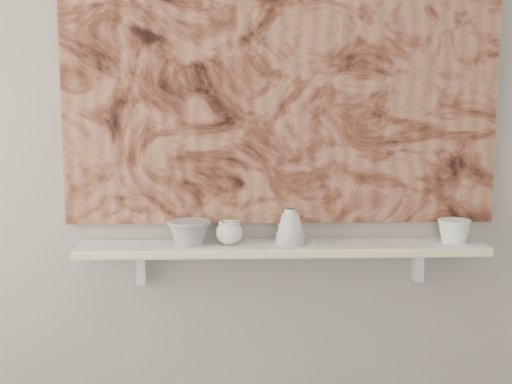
{
  "coord_description": "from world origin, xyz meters",
  "views": [
    {
      "loc": [
        -0.17,
        -0.88,
        1.46
      ],
      "look_at": [
        -0.09,
        1.49,
        1.11
      ],
      "focal_mm": 50.0,
      "sensor_mm": 36.0,
      "label": 1
    }
  ],
  "objects_px": {
    "shelf": "(282,248)",
    "bowl_grey": "(189,232)",
    "bell_vessel": "(290,226)",
    "bowl_white": "(454,231)",
    "cup_cream": "(229,232)",
    "painting": "(281,64)"
  },
  "relations": [
    {
      "from": "shelf",
      "to": "painting",
      "type": "xyz_separation_m",
      "value": [
        0.0,
        0.08,
        0.62
      ]
    },
    {
      "from": "bell_vessel",
      "to": "bowl_white",
      "type": "relative_size",
      "value": 1.07
    },
    {
      "from": "painting",
      "to": "bowl_white",
      "type": "bearing_deg",
      "value": -7.7
    },
    {
      "from": "bowl_grey",
      "to": "bell_vessel",
      "type": "relative_size",
      "value": 1.23
    },
    {
      "from": "cup_cream",
      "to": "bell_vessel",
      "type": "height_order",
      "value": "bell_vessel"
    },
    {
      "from": "cup_cream",
      "to": "painting",
      "type": "bearing_deg",
      "value": 24.02
    },
    {
      "from": "bell_vessel",
      "to": "bowl_white",
      "type": "xyz_separation_m",
      "value": [
        0.57,
        0.0,
        -0.02
      ]
    },
    {
      "from": "bowl_grey",
      "to": "bowl_white",
      "type": "xyz_separation_m",
      "value": [
        0.91,
        0.0,
        -0.0
      ]
    },
    {
      "from": "cup_cream",
      "to": "bowl_white",
      "type": "relative_size",
      "value": 0.81
    },
    {
      "from": "shelf",
      "to": "cup_cream",
      "type": "distance_m",
      "value": 0.19
    },
    {
      "from": "painting",
      "to": "cup_cream",
      "type": "distance_m",
      "value": 0.6
    },
    {
      "from": "shelf",
      "to": "painting",
      "type": "height_order",
      "value": "painting"
    },
    {
      "from": "bowl_grey",
      "to": "cup_cream",
      "type": "distance_m",
      "value": 0.14
    },
    {
      "from": "bowl_grey",
      "to": "bowl_white",
      "type": "relative_size",
      "value": 1.32
    },
    {
      "from": "shelf",
      "to": "bowl_grey",
      "type": "height_order",
      "value": "bowl_grey"
    },
    {
      "from": "painting",
      "to": "bell_vessel",
      "type": "xyz_separation_m",
      "value": [
        0.03,
        -0.08,
        -0.55
      ]
    },
    {
      "from": "painting",
      "to": "bowl_grey",
      "type": "distance_m",
      "value": 0.65
    },
    {
      "from": "cup_cream",
      "to": "bell_vessel",
      "type": "relative_size",
      "value": 0.75
    },
    {
      "from": "shelf",
      "to": "painting",
      "type": "bearing_deg",
      "value": 90.0
    },
    {
      "from": "painting",
      "to": "cup_cream",
      "type": "bearing_deg",
      "value": -155.98
    },
    {
      "from": "bowl_grey",
      "to": "bell_vessel",
      "type": "xyz_separation_m",
      "value": [
        0.35,
        0.0,
        0.02
      ]
    },
    {
      "from": "bell_vessel",
      "to": "bowl_white",
      "type": "distance_m",
      "value": 0.57
    }
  ]
}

